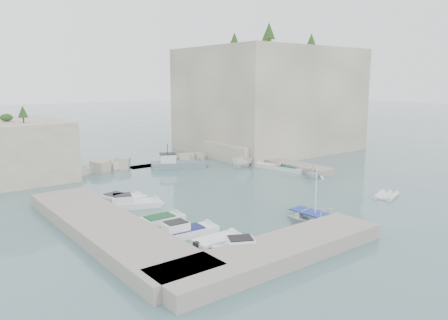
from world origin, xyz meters
TOP-DOWN VIEW (x-y plane):
  - ground at (0.00, 0.00)m, footprint 400.00×400.00m
  - cliff_east at (23.00, 23.00)m, footprint 26.00×22.00m
  - cliff_terrace at (13.00, 18.00)m, footprint 8.00×10.00m
  - quay_west at (-17.00, -1.00)m, footprint 5.00×24.00m
  - quay_south at (-10.00, -12.50)m, footprint 18.00×4.00m
  - ledge_east at (13.50, 10.00)m, footprint 3.00×16.00m
  - breakwater at (-1.00, 22.00)m, footprint 28.00×3.00m
  - motorboat_a at (-12.57, 6.06)m, footprint 6.08×3.17m
  - motorboat_b at (-12.13, 4.69)m, footprint 6.32×3.93m
  - motorboat_c at (-12.34, -1.04)m, footprint 4.67×1.80m
  - motorboat_d at (-12.33, -4.96)m, footprint 5.87×2.11m
  - motorboat_e at (-11.35, -7.92)m, footprint 4.15×1.71m
  - motorboat_f at (-10.71, -10.89)m, footprint 6.03×4.24m
  - rowboat at (-1.14, -8.33)m, footprint 5.14×3.76m
  - inflatable_dinghy at (10.18, -8.07)m, footprint 3.94×2.76m
  - tender_east_a at (11.39, 2.55)m, footprint 3.28×2.84m
  - tender_east_b at (11.96, 7.07)m, footprint 2.41×4.85m
  - tender_east_c at (11.27, 10.36)m, footprint 2.72×4.88m
  - tender_east_d at (9.18, 13.23)m, footprint 5.03×2.49m
  - work_boat at (1.43, 18.02)m, footprint 8.30×5.43m
  - rowboat_mast at (-1.14, -8.33)m, footprint 0.10×0.10m
  - vegetation at (17.83, 24.40)m, footprint 53.48×13.88m

SIDE VIEW (x-z plane):
  - ground at x=0.00m, z-range 0.00..0.00m
  - motorboat_a at x=-12.57m, z-range -0.70..0.70m
  - motorboat_b at x=-12.13m, z-range -0.70..0.70m
  - motorboat_c at x=-12.34m, z-range -0.35..0.35m
  - motorboat_d at x=-12.33m, z-range -0.70..0.70m
  - motorboat_e at x=-11.35m, z-range -0.35..0.35m
  - motorboat_f at x=-10.71m, z-range -0.70..0.70m
  - rowboat at x=-1.14m, z-range -0.52..0.52m
  - inflatable_dinghy at x=10.18m, z-range -0.22..0.22m
  - tender_east_a at x=11.39m, z-range -0.86..0.86m
  - tender_east_b at x=11.96m, z-range -0.35..0.35m
  - tender_east_c at x=11.27m, z-range -0.35..0.35m
  - tender_east_d at x=9.18m, z-range -0.93..0.93m
  - work_boat at x=1.43m, z-range -1.10..1.10m
  - ledge_east at x=13.50m, z-range 0.00..0.80m
  - quay_west at x=-17.00m, z-range 0.00..1.10m
  - quay_south at x=-10.00m, z-range 0.00..1.10m
  - breakwater at x=-1.00m, z-range 0.00..1.40m
  - cliff_terrace at x=13.00m, z-range 0.00..2.50m
  - rowboat_mast at x=-1.14m, z-range 0.52..4.72m
  - cliff_east at x=23.00m, z-range 0.00..17.00m
  - vegetation at x=17.83m, z-range 11.23..24.63m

